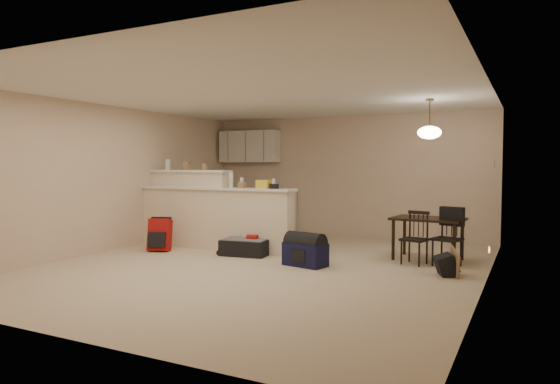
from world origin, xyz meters
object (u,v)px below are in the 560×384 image
Objects in this scene: red_backpack at (160,235)px; navy_duffel at (305,254)px; dining_table at (428,223)px; suitcase at (245,247)px; dining_chair_far at (447,237)px; dining_chair_near at (414,238)px; pendant_lamp at (429,132)px; black_daypack at (446,265)px.

navy_duffel is at bearing -21.80° from red_backpack.
red_backpack is at bearing -167.98° from navy_duffel.
red_backpack is 2.77m from navy_duffel.
dining_table is at bearing -4.73° from red_backpack.
red_backpack is (-1.53, -0.31, 0.15)m from suitcase.
navy_duffel is at bearing -136.27° from dining_chair_far.
red_backpack is at bearing -175.94° from suitcase.
red_backpack is at bearing -155.95° from dining_chair_near.
pendant_lamp is 1.00× the size of navy_duffel.
suitcase is 1.37× the size of red_backpack.
red_backpack is (-4.28, -1.24, -1.71)m from pendant_lamp.
dining_chair_far reaches higher than navy_duffel.
navy_duffel is (-1.40, -0.84, -0.23)m from dining_chair_near.
dining_chair_near reaches higher than dining_table.
suitcase is at bearing -156.48° from dining_chair_near.
suitcase is at bearing -9.19° from red_backpack.
navy_duffel is at bearing -135.83° from dining_chair_near.
pendant_lamp is at bearing -4.73° from red_backpack.
black_daypack reaches higher than suitcase.
pendant_lamp is at bearing 0.88° from black_daypack.
pendant_lamp is at bearing 150.23° from dining_chair_far.
dining_chair_far is (0.45, 0.08, 0.03)m from dining_chair_near.
dining_chair_near is 0.46m from dining_chair_far.
dining_table is 2.02× the size of red_backpack.
dining_chair_far is at bearing -14.22° from black_daypack.
black_daypack is at bearing -62.97° from dining_table.
dining_chair_near is 2.69m from suitcase.
navy_duffel reaches higher than black_daypack.
pendant_lamp reaches higher than dining_chair_near.
pendant_lamp is at bearing 89.01° from dining_chair_near.
dining_chair_far is at bearing -47.25° from pendant_lamp.
dining_chair_near is at bearing 2.62° from suitcase.
navy_duffel is at bearing -135.16° from dining_table.
navy_duffel is at bearing -23.86° from suitcase.
pendant_lamp is at bearing 94.58° from dining_table.
black_daypack is (0.54, -0.58, -0.26)m from dining_chair_near.
suitcase is (-2.75, -0.92, -0.45)m from dining_table.
red_backpack reaches higher than black_daypack.
dining_chair_near reaches higher than black_daypack.
dining_chair_far reaches higher than suitcase.
pendant_lamp is 0.73× the size of dining_chair_far.
pendant_lamp is 1.99× the size of black_daypack.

